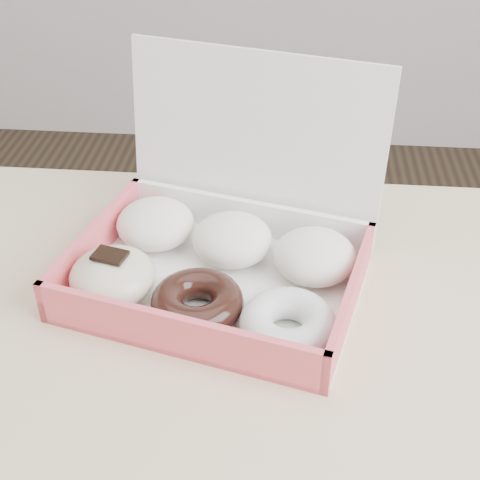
{
  "coord_description": "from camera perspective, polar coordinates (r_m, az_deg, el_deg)",
  "views": [
    {
      "loc": [
        0.31,
        -0.43,
        1.23
      ],
      "look_at": [
        0.25,
        0.18,
        0.8
      ],
      "focal_mm": 50.0,
      "sensor_mm": 36.0,
      "label": 1
    }
  ],
  "objects": [
    {
      "name": "donut_box",
      "position": [
        0.75,
        -1.81,
        -1.13
      ],
      "size": [
        0.36,
        0.33,
        0.23
      ],
      "rotation": [
        0.0,
        0.0,
        -0.25
      ],
      "color": "white",
      "rests_on": "table"
    }
  ]
}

